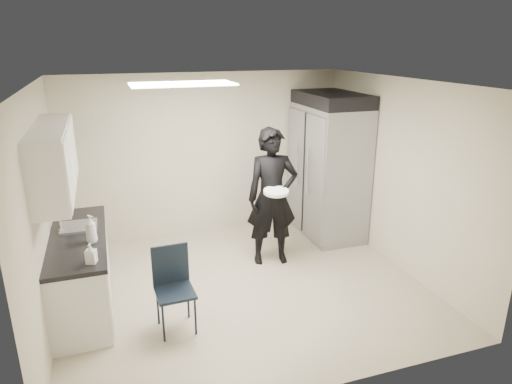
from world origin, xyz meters
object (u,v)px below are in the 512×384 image
object	(u,v)px
commercial_fridge	(328,172)
folding_chair	(175,293)
lower_counter	(81,273)
man_tuxedo	(272,197)

from	to	relation	value
commercial_fridge	folding_chair	distance (m)	3.45
commercial_fridge	folding_chair	world-z (taller)	commercial_fridge
commercial_fridge	lower_counter	bearing A→B (deg)	-164.12
lower_counter	man_tuxedo	size ratio (longest dim) A/B	0.97
commercial_fridge	man_tuxedo	size ratio (longest dim) A/B	1.08
folding_chair	commercial_fridge	bearing A→B (deg)	31.91
man_tuxedo	folding_chair	bearing A→B (deg)	-133.42
commercial_fridge	man_tuxedo	world-z (taller)	commercial_fridge
lower_counter	commercial_fridge	bearing A→B (deg)	15.88
man_tuxedo	commercial_fridge	bearing A→B (deg)	38.29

